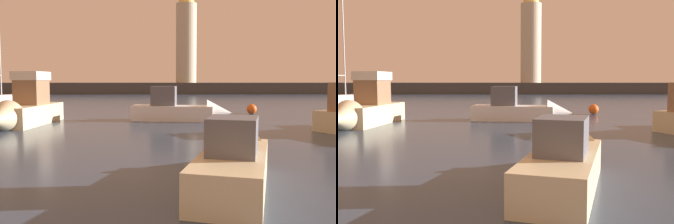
# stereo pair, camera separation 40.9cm
# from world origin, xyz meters

# --- Properties ---
(ground_plane) EXTENTS (220.83, 220.83, 0.00)m
(ground_plane) POSITION_xyz_m (0.00, 36.81, 0.00)
(ground_plane) COLOR #2D3D51
(breakwater) EXTENTS (80.59, 6.09, 2.25)m
(breakwater) POSITION_xyz_m (0.00, 73.61, 1.12)
(breakwater) COLOR #423F3D
(breakwater) RESTS_ON ground_plane
(lighthouse) EXTENTS (4.13, 4.13, 19.14)m
(lighthouse) POSITION_xyz_m (6.14, 73.61, 11.31)
(lighthouse) COLOR beige
(lighthouse) RESTS_ON breakwater
(motorboat_0) EXTENTS (2.72, 7.63, 3.53)m
(motorboat_0) POSITION_xyz_m (-7.32, 20.44, 0.99)
(motorboat_0) COLOR beige
(motorboat_0) RESTS_ON ground_plane
(motorboat_4) EXTENTS (6.84, 2.73, 2.61)m
(motorboat_4) POSITION_xyz_m (2.38, 22.97, 0.69)
(motorboat_4) COLOR white
(motorboat_4) RESTS_ON ground_plane
(motorboat_6) EXTENTS (3.16, 5.98, 2.05)m
(motorboat_6) POSITION_xyz_m (2.76, 7.88, 0.58)
(motorboat_6) COLOR beige
(motorboat_6) RESTS_ON ground_plane
(sailboat_moored) EXTENTS (5.65, 8.56, 11.96)m
(sailboat_moored) POSITION_xyz_m (-15.27, 34.63, 0.67)
(sailboat_moored) COLOR silver
(sailboat_moored) RESTS_ON ground_plane
(mooring_buoy) EXTENTS (0.79, 0.79, 0.79)m
(mooring_buoy) POSITION_xyz_m (8.12, 27.74, 0.40)
(mooring_buoy) COLOR #EA5919
(mooring_buoy) RESTS_ON ground_plane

